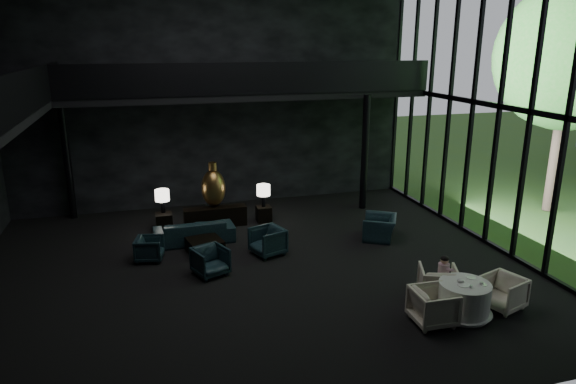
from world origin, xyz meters
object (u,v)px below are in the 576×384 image
object	(u,v)px
lounge_armchair_south	(210,259)
dining_chair_east	(503,290)
side_table_right	(264,214)
sofa	(194,226)
dining_chair_north	(438,280)
bronze_urn	(213,188)
child	(444,267)
lounge_armchair_west	(150,249)
coffee_table	(205,246)
table_lamp_left	(162,196)
console	(215,217)
table_lamp_right	(263,191)
lounge_armchair_east	(268,239)
window_armchair	(380,224)
side_table_left	(164,222)
dining_chair_west	(434,303)
dining_table	(464,301)

from	to	relation	value
lounge_armchair_south	dining_chair_east	world-z (taller)	dining_chair_east
side_table_right	lounge_armchair_south	xyz separation A→B (m)	(-2.23, -3.56, 0.16)
sofa	dining_chair_north	bearing A→B (deg)	132.81
bronze_urn	child	distance (m)	7.74
lounge_armchair_west	coffee_table	size ratio (longest dim) A/B	0.75
table_lamp_left	dining_chair_east	size ratio (longest dim) A/B	0.85
console	lounge_armchair_south	world-z (taller)	lounge_armchair_south
table_lamp_right	coffee_table	xyz separation A→B (m)	(-2.20, -2.12, -0.84)
lounge_armchair_west	lounge_armchair_east	bearing A→B (deg)	-86.53
table_lamp_left	console	bearing A→B (deg)	-6.35
coffee_table	dining_chair_north	world-z (taller)	dining_chair_north
lounge_armchair_west	dining_chair_east	world-z (taller)	dining_chair_east
table_lamp_right	lounge_armchair_west	xyz separation A→B (m)	(-3.70, -2.22, -0.70)
bronze_urn	sofa	world-z (taller)	bronze_urn
table_lamp_right	window_armchair	bearing A→B (deg)	-39.55
table_lamp_right	side_table_right	bearing A→B (deg)	90.00
bronze_urn	coffee_table	bearing A→B (deg)	-104.77
console	lounge_armchair_east	xyz separation A→B (m)	(1.07, -2.67, 0.14)
side_table_left	sofa	distance (m)	1.51
bronze_urn	lounge_armchair_east	world-z (taller)	bronze_urn
console	window_armchair	world-z (taller)	window_armchair
lounge_armchair_south	child	bearing A→B (deg)	-49.51
side_table_left	coffee_table	world-z (taller)	side_table_left
coffee_table	dining_chair_west	size ratio (longest dim) A/B	0.94
window_armchair	coffee_table	xyz separation A→B (m)	(-5.19, 0.35, -0.27)
window_armchair	dining_table	xyz separation A→B (m)	(-0.24, -4.62, -0.15)
lounge_armchair_west	dining_chair_east	size ratio (longest dim) A/B	0.77
lounge_armchair_south	lounge_armchair_east	bearing A→B (deg)	5.26
bronze_urn	table_lamp_right	distance (m)	1.62
dining_table	lounge_armchair_south	bearing A→B (deg)	144.72
bronze_urn	table_lamp_right	world-z (taller)	bronze_urn
sofa	dining_chair_west	size ratio (longest dim) A/B	2.72
table_lamp_left	dining_chair_north	bearing A→B (deg)	-47.77
table_lamp_right	dining_chair_east	world-z (taller)	table_lamp_right
dining_table	dining_chair_north	xyz separation A→B (m)	(-0.12, 0.82, 0.14)
dining_table	dining_chair_east	size ratio (longest dim) A/B	1.43
lounge_armchair_east	dining_chair_east	world-z (taller)	lounge_armchair_east
sofa	child	size ratio (longest dim) A/B	4.65
coffee_table	dining_chair_east	size ratio (longest dim) A/B	1.03
table_lamp_right	lounge_armchair_west	distance (m)	4.37
side_table_right	table_lamp_right	xyz separation A→B (m)	(0.00, -0.00, 0.78)
window_armchair	dining_chair_west	distance (m)	4.85
bronze_urn	console	bearing A→B (deg)	-90.00
table_lamp_left	dining_chair_west	bearing A→B (deg)	-55.11
dining_chair_west	child	xyz separation A→B (m)	(0.85, 1.00, 0.25)
side_table_left	window_armchair	xyz separation A→B (m)	(6.19, -2.50, 0.20)
bronze_urn	lounge_armchair_east	xyz separation A→B (m)	(1.07, -2.85, -0.78)
side_table_left	dining_chair_east	distance (m)	9.94
side_table_right	coffee_table	distance (m)	3.06
bronze_urn	dining_table	distance (m)	8.49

